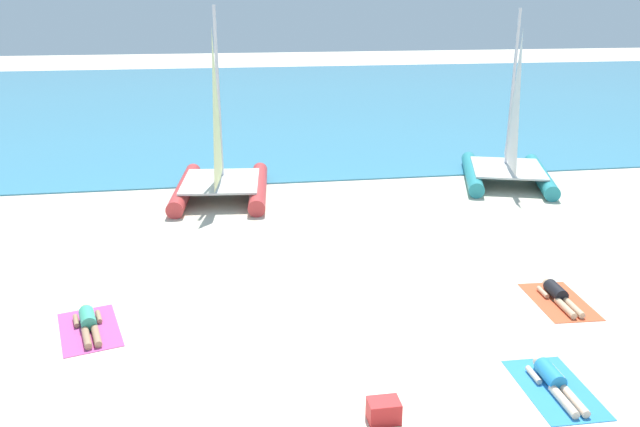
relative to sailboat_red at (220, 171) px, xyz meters
The scene contains 11 objects.
ground_plane 2.93m from the sailboat_red, 30.95° to the right, with size 120.00×120.00×0.00m, color beige.
ocean_water 21.42m from the sailboat_red, 83.59° to the left, with size 120.00×40.00×0.05m, color teal.
sailboat_red is the anchor object (origin of this frame).
sailboat_teal 10.11m from the sailboat_red, ahead, with size 4.21×5.26×5.97m.
towel_left 9.12m from the sailboat_red, 107.71° to the right, with size 1.10×1.90×0.01m, color #D84C99.
sunbather_left 9.05m from the sailboat_red, 107.94° to the right, with size 0.79×1.55×0.30m.
towel_middle 13.22m from the sailboat_red, 65.80° to the right, with size 1.10×1.90×0.01m, color #338CD8.
sunbather_middle 13.16m from the sailboat_red, 65.68° to the right, with size 0.55×1.56×0.30m.
towel_right 11.53m from the sailboat_red, 51.46° to the right, with size 1.10×1.90×0.01m, color #EA5933.
sunbather_right 11.47m from the sailboat_red, 51.24° to the right, with size 0.56×1.57×0.30m.
cooler_box 12.63m from the sailboat_red, 79.40° to the right, with size 0.50×0.36×0.36m, color red.
Camera 1 is at (-2.41, -9.13, 6.30)m, focal length 35.81 mm.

